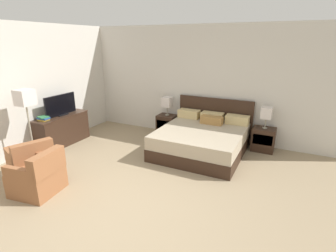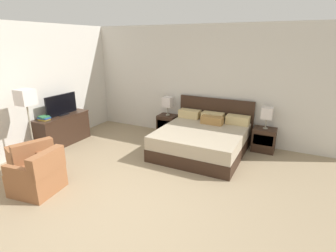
# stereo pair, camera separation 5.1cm
# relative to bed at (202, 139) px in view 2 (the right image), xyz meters

# --- Properties ---
(ground_plane) EXTENTS (11.05, 11.05, 0.00)m
(ground_plane) POSITION_rel_bed_xyz_m (-0.47, -2.71, -0.31)
(ground_plane) COLOR #998466
(wall_back) EXTENTS (7.31, 0.06, 2.83)m
(wall_back) POSITION_rel_bed_xyz_m (-0.47, 1.00, 1.10)
(wall_back) COLOR beige
(wall_back) RESTS_ON ground
(wall_left) EXTENTS (0.06, 5.48, 2.83)m
(wall_left) POSITION_rel_bed_xyz_m (-3.55, -1.17, 1.10)
(wall_left) COLOR beige
(wall_left) RESTS_ON ground
(bed) EXTENTS (1.89, 1.98, 1.09)m
(bed) POSITION_rel_bed_xyz_m (0.00, 0.00, 0.00)
(bed) COLOR #332116
(bed) RESTS_ON ground
(nightstand_left) EXTENTS (0.50, 0.40, 0.54)m
(nightstand_left) POSITION_rel_bed_xyz_m (-1.24, 0.71, -0.04)
(nightstand_left) COLOR #332116
(nightstand_left) RESTS_ON ground
(nightstand_right) EXTENTS (0.50, 0.40, 0.54)m
(nightstand_right) POSITION_rel_bed_xyz_m (1.24, 0.71, -0.04)
(nightstand_right) COLOR #332116
(nightstand_right) RESTS_ON ground
(table_lamp_left) EXTENTS (0.24, 0.24, 0.49)m
(table_lamp_left) POSITION_rel_bed_xyz_m (-1.24, 0.71, 0.59)
(table_lamp_left) COLOR gray
(table_lamp_left) RESTS_ON nightstand_left
(table_lamp_right) EXTENTS (0.24, 0.24, 0.49)m
(table_lamp_right) POSITION_rel_bed_xyz_m (1.24, 0.71, 0.59)
(table_lamp_right) COLOR gray
(table_lamp_right) RESTS_ON nightstand_right
(dresser) EXTENTS (0.49, 1.37, 0.72)m
(dresser) POSITION_rel_bed_xyz_m (-3.26, -1.04, 0.06)
(dresser) COLOR #332116
(dresser) RESTS_ON ground
(tv) EXTENTS (0.18, 0.89, 0.50)m
(tv) POSITION_rel_bed_xyz_m (-3.25, -0.99, 0.65)
(tv) COLOR black
(tv) RESTS_ON dresser
(book_red_cover) EXTENTS (0.21, 0.17, 0.03)m
(book_red_cover) POSITION_rel_bed_xyz_m (-3.27, -1.50, 0.43)
(book_red_cover) COLOR gold
(book_red_cover) RESTS_ON dresser
(book_blue_cover) EXTENTS (0.26, 0.19, 0.03)m
(book_blue_cover) POSITION_rel_bed_xyz_m (-3.27, -1.50, 0.47)
(book_blue_cover) COLOR #234C8E
(book_blue_cover) RESTS_ON book_red_cover
(book_small_top) EXTENTS (0.25, 0.23, 0.03)m
(book_small_top) POSITION_rel_bed_xyz_m (-3.27, -1.50, 0.50)
(book_small_top) COLOR #2D7042
(book_small_top) RESTS_ON book_blue_cover
(armchair_by_window) EXTENTS (0.89, 0.88, 0.76)m
(armchair_by_window) POSITION_rel_bed_xyz_m (-2.46, -2.51, -0.03)
(armchair_by_window) COLOR #935B38
(armchair_by_window) RESTS_ON ground
(armchair_companion) EXTENTS (0.78, 0.77, 0.76)m
(armchair_companion) POSITION_rel_bed_xyz_m (-1.89, -2.82, -0.03)
(armchair_companion) COLOR #935B38
(armchair_companion) RESTS_ON ground
(floor_lamp) EXTENTS (0.30, 0.30, 1.55)m
(floor_lamp) POSITION_rel_bed_xyz_m (-2.95, -2.08, 0.97)
(floor_lamp) COLOR gray
(floor_lamp) RESTS_ON ground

